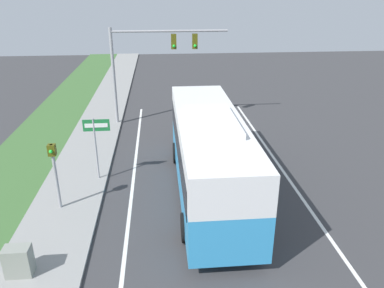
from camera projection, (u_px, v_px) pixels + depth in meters
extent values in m
plane|color=#38383A|center=(225.00, 226.00, 13.95)|extent=(80.00, 80.00, 0.00)
cube|color=gray|center=(54.00, 234.00, 13.41)|extent=(2.80, 80.00, 0.12)
cube|color=silver|center=(127.00, 231.00, 13.65)|extent=(0.14, 30.00, 0.01)
cube|color=silver|center=(318.00, 221.00, 14.25)|extent=(0.14, 30.00, 0.01)
cube|color=#3393D1|center=(208.00, 167.00, 15.76)|extent=(2.55, 10.35, 1.67)
cube|color=white|center=(209.00, 133.00, 15.17)|extent=(2.55, 10.35, 1.37)
cube|color=black|center=(209.00, 144.00, 15.35)|extent=(2.59, 9.52, 1.03)
cube|color=white|center=(212.00, 121.00, 14.15)|extent=(1.78, 3.62, 0.24)
cylinder|color=black|center=(176.00, 153.00, 18.88)|extent=(0.28, 1.04, 1.04)
cylinder|color=black|center=(224.00, 151.00, 19.09)|extent=(0.28, 1.04, 1.04)
cylinder|color=black|center=(185.00, 228.00, 12.99)|extent=(0.28, 1.04, 1.04)
cylinder|color=black|center=(254.00, 224.00, 13.19)|extent=(0.28, 1.04, 1.04)
cylinder|color=#939399|center=(114.00, 78.00, 23.38)|extent=(0.20, 0.20, 6.06)
cylinder|color=#939399|center=(170.00, 31.00, 22.61)|extent=(7.10, 0.14, 0.14)
cube|color=#47470F|center=(174.00, 42.00, 22.86)|extent=(0.32, 0.28, 0.90)
sphere|color=#1ED838|center=(174.00, 46.00, 22.79)|extent=(0.18, 0.18, 0.18)
cube|color=#47470F|center=(195.00, 41.00, 22.97)|extent=(0.32, 0.28, 0.90)
sphere|color=#1ED838|center=(195.00, 46.00, 22.90)|extent=(0.18, 0.18, 0.18)
cylinder|color=#939399|center=(56.00, 178.00, 14.45)|extent=(0.12, 0.12, 2.83)
cube|color=#47470F|center=(52.00, 150.00, 14.00)|extent=(0.28, 0.24, 0.44)
sphere|color=#1ED838|center=(51.00, 152.00, 13.86)|extent=(0.14, 0.14, 0.14)
cylinder|color=#939399|center=(96.00, 150.00, 16.73)|extent=(0.08, 0.08, 3.00)
cube|color=#196B33|center=(96.00, 125.00, 16.29)|extent=(1.16, 0.03, 0.53)
cube|color=white|center=(96.00, 125.00, 16.27)|extent=(0.99, 0.01, 0.19)
cube|color=gray|center=(18.00, 261.00, 11.26)|extent=(0.79, 0.50, 0.97)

